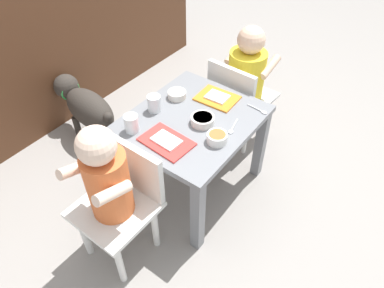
% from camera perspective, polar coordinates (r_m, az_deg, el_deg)
% --- Properties ---
extents(ground_plane, '(7.00, 7.00, 0.00)m').
position_cam_1_polar(ground_plane, '(1.78, 0.00, -6.49)').
color(ground_plane, gray).
extents(kitchen_cabinet_back, '(2.31, 0.39, 1.01)m').
position_cam_1_polar(kitchen_cabinet_back, '(2.18, -25.01, 16.24)').
color(kitchen_cabinet_back, '#56331E').
rests_on(kitchen_cabinet_back, ground).
extents(dining_table, '(0.58, 0.50, 0.42)m').
position_cam_1_polar(dining_table, '(1.53, 0.00, 1.97)').
color(dining_table, slate).
rests_on(dining_table, ground).
extents(seated_child_left, '(0.28, 0.28, 0.67)m').
position_cam_1_polar(seated_child_left, '(1.27, -13.05, -6.13)').
color(seated_child_left, silver).
rests_on(seated_child_left, ground).
extents(seated_child_right, '(0.30, 0.30, 0.66)m').
position_cam_1_polar(seated_child_right, '(1.81, 8.51, 11.01)').
color(seated_child_right, silver).
rests_on(seated_child_right, ground).
extents(dog, '(0.21, 0.48, 0.33)m').
position_cam_1_polar(dog, '(1.99, -16.90, 6.00)').
color(dog, '#332D28').
rests_on(dog, ground).
extents(food_tray_left, '(0.15, 0.21, 0.02)m').
position_cam_1_polar(food_tray_left, '(1.37, -4.16, 0.43)').
color(food_tray_left, red).
rests_on(food_tray_left, dining_table).
extents(food_tray_right, '(0.15, 0.18, 0.02)m').
position_cam_1_polar(food_tray_right, '(1.59, 4.11, 7.49)').
color(food_tray_right, orange).
rests_on(food_tray_right, dining_table).
extents(water_cup_left, '(0.06, 0.06, 0.07)m').
position_cam_1_polar(water_cup_left, '(1.52, -6.13, 6.42)').
color(water_cup_left, white).
rests_on(water_cup_left, dining_table).
extents(water_cup_right, '(0.06, 0.06, 0.07)m').
position_cam_1_polar(water_cup_right, '(1.42, -9.76, 3.15)').
color(water_cup_right, white).
rests_on(water_cup_right, dining_table).
extents(veggie_bowl_near, '(0.08, 0.08, 0.03)m').
position_cam_1_polar(veggie_bowl_near, '(1.59, -2.47, 8.07)').
color(veggie_bowl_near, silver).
rests_on(veggie_bowl_near, dining_table).
extents(cereal_bowl_left_side, '(0.10, 0.10, 0.03)m').
position_cam_1_polar(cereal_bowl_left_side, '(1.45, 1.83, 4.05)').
color(cereal_bowl_left_side, silver).
rests_on(cereal_bowl_left_side, dining_table).
extents(veggie_bowl_far, '(0.08, 0.08, 0.04)m').
position_cam_1_polar(veggie_bowl_far, '(1.36, 4.09, 1.04)').
color(veggie_bowl_far, white).
rests_on(veggie_bowl_far, dining_table).
extents(spoon_by_left_tray, '(0.10, 0.04, 0.01)m').
position_cam_1_polar(spoon_by_left_tray, '(1.44, 6.62, 2.63)').
color(spoon_by_left_tray, silver).
rests_on(spoon_by_left_tray, dining_table).
extents(spoon_by_right_tray, '(0.02, 0.10, 0.01)m').
position_cam_1_polar(spoon_by_right_tray, '(1.55, 10.84, 5.45)').
color(spoon_by_right_tray, silver).
rests_on(spoon_by_right_tray, dining_table).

